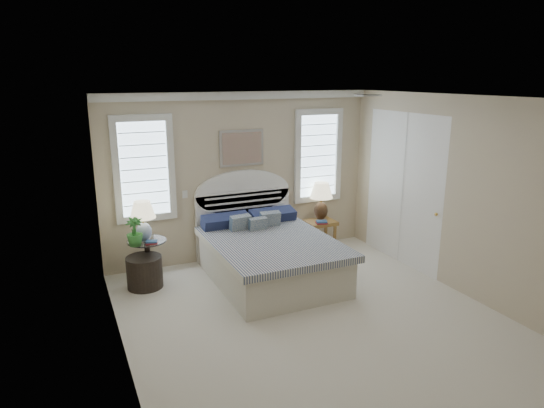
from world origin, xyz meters
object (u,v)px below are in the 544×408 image
at_px(bed, 267,253).
at_px(side_table_left, 148,256).
at_px(lamp_right, 321,197).
at_px(floor_pot, 145,272).
at_px(lamp_left, 143,217).
at_px(nightstand_right, 320,229).

bearing_deg(bed, side_table_left, 160.26).
xyz_separation_m(side_table_left, lamp_right, (3.03, 0.23, 0.54)).
bearing_deg(side_table_left, floor_pot, -114.26).
height_order(side_table_left, lamp_right, lamp_right).
xyz_separation_m(side_table_left, lamp_left, (-0.03, -0.00, 0.61)).
relative_size(side_table_left, nightstand_right, 1.19).
distance_m(floor_pot, lamp_right, 3.22).
bearing_deg(lamp_right, side_table_left, -175.71).
relative_size(nightstand_right, lamp_left, 0.89).
height_order(lamp_left, lamp_right, lamp_left).
distance_m(bed, lamp_left, 1.88).
bearing_deg(lamp_left, floor_pot, -107.14).
xyz_separation_m(side_table_left, nightstand_right, (2.95, 0.10, -0.00)).
distance_m(nightstand_right, lamp_right, 0.56).
height_order(nightstand_right, lamp_left, lamp_left).
bearing_deg(floor_pot, nightstand_right, 5.69).
height_order(floor_pot, lamp_right, lamp_right).
relative_size(side_table_left, floor_pot, 1.25).
bearing_deg(lamp_left, nightstand_right, 1.94).
xyz_separation_m(bed, nightstand_right, (1.30, 0.69, 0.00)).
distance_m(lamp_left, lamp_right, 3.06).
xyz_separation_m(bed, floor_pot, (-1.74, 0.39, -0.16)).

